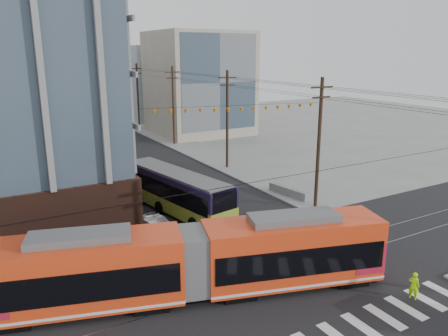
{
  "coord_description": "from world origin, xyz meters",
  "views": [
    {
      "loc": [
        -15.86,
        -15.7,
        12.99
      ],
      "look_at": [
        -0.54,
        10.99,
        4.72
      ],
      "focal_mm": 35.0,
      "sensor_mm": 36.0,
      "label": 1
    }
  ],
  "objects": [
    {
      "name": "pedestrian",
      "position": [
        3.46,
        -2.58,
        0.79
      ],
      "size": [
        0.57,
        0.68,
        1.58
      ],
      "primitive_type": "imported",
      "rotation": [
        0.0,
        0.0,
        1.96
      ],
      "color": "#A6FF07",
      "rests_on": "ground"
    },
    {
      "name": "streetcar",
      "position": [
        -6.7,
        3.56,
        2.06
      ],
      "size": [
        21.34,
        8.99,
        4.12
      ],
      "primitive_type": null,
      "rotation": [
        0.0,
        0.0,
        -0.29
      ],
      "color": "red",
      "rests_on": "ground"
    },
    {
      "name": "parked_car_white",
      "position": [
        -5.5,
        19.76,
        0.68
      ],
      "size": [
        2.76,
        4.95,
        1.35
      ],
      "primitive_type": "imported",
      "rotation": [
        0.0,
        0.0,
        2.95
      ],
      "color": "#B3A5A5",
      "rests_on": "ground"
    },
    {
      "name": "parked_car_silver",
      "position": [
        -5.96,
        13.14,
        0.72
      ],
      "size": [
        3.05,
        4.59,
        1.43
      ],
      "primitive_type": "imported",
      "rotation": [
        0.0,
        0.0,
        3.53
      ],
      "color": "#969696",
      "rests_on": "ground"
    },
    {
      "name": "bg_bldg_ne_far",
      "position": [
        18.0,
        68.0,
        7.0
      ],
      "size": [
        16.0,
        16.0,
        14.0
      ],
      "primitive_type": "cube",
      "color": "#8C99A5",
      "rests_on": "ground"
    },
    {
      "name": "utility_pole_far",
      "position": [
        8.5,
        56.0,
        5.5
      ],
      "size": [
        0.3,
        0.3,
        11.0
      ],
      "primitive_type": "cylinder",
      "color": "black",
      "rests_on": "ground"
    },
    {
      "name": "jersey_barrier",
      "position": [
        8.3,
        14.41,
        0.45
      ],
      "size": [
        1.67,
        4.58,
        0.9
      ],
      "primitive_type": "cube",
      "rotation": [
        0.0,
        0.0,
        0.15
      ],
      "color": "slate",
      "rests_on": "ground"
    },
    {
      "name": "city_bus",
      "position": [
        -2.2,
        16.09,
        1.76
      ],
      "size": [
        4.97,
        12.73,
        3.53
      ],
      "primitive_type": null,
      "rotation": [
        0.0,
        0.0,
        0.19
      ],
      "color": "black",
      "rests_on": "ground"
    },
    {
      "name": "ground",
      "position": [
        0.0,
        0.0,
        0.0
      ],
      "size": [
        160.0,
        160.0,
        0.0
      ],
      "primitive_type": "plane",
      "color": "slate"
    },
    {
      "name": "parked_car_grey",
      "position": [
        -5.26,
        24.68,
        0.59
      ],
      "size": [
        1.97,
        4.23,
        1.17
      ],
      "primitive_type": "imported",
      "rotation": [
        0.0,
        0.0,
        3.13
      ],
      "color": "#515558",
      "rests_on": "ground"
    },
    {
      "name": "bg_bldg_ne_near",
      "position": [
        16.0,
        48.0,
        8.0
      ],
      "size": [
        14.0,
        14.0,
        16.0
      ],
      "primitive_type": "cube",
      "color": "gray",
      "rests_on": "ground"
    }
  ]
}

